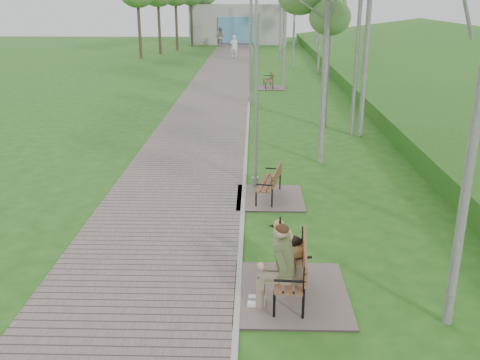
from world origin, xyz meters
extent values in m
plane|color=#215516|center=(0.00, 0.00, 0.00)|extent=(120.00, 120.00, 0.00)
cube|color=#6C5D58|center=(-1.75, 21.50, 0.02)|extent=(3.50, 67.00, 0.04)
cube|color=#999993|center=(0.00, 21.50, 0.03)|extent=(0.10, 67.00, 0.05)
cube|color=#3E7A25|center=(12.00, 20.00, 0.00)|extent=(14.00, 70.00, 1.60)
cube|color=#9E9E99|center=(-1.50, 51.00, 2.00)|extent=(10.00, 5.00, 4.00)
cube|color=#518CB6|center=(-1.50, 48.40, 1.50)|extent=(4.00, 0.20, 2.60)
cube|color=#6C5D58|center=(0.91, -0.10, 0.02)|extent=(1.94, 2.16, 0.04)
cube|color=brown|center=(0.86, -0.10, 0.49)|extent=(0.59, 1.65, 0.04)
cube|color=brown|center=(1.12, -0.12, 0.78)|extent=(0.15, 1.62, 0.36)
cube|color=#6C5D58|center=(0.67, 4.47, 0.02)|extent=(1.66, 1.85, 0.04)
cube|color=brown|center=(0.62, 4.47, 0.42)|extent=(0.67, 1.44, 0.04)
cube|color=brown|center=(0.84, 4.42, 0.67)|extent=(0.30, 1.37, 0.31)
cube|color=#6C5D58|center=(1.06, 21.52, 0.02)|extent=(1.68, 1.86, 0.04)
cube|color=brown|center=(1.01, 21.52, 0.42)|extent=(0.49, 1.42, 0.04)
cube|color=brown|center=(1.23, 21.53, 0.67)|extent=(0.11, 1.40, 0.31)
cylinder|color=#999BA1|center=(0.29, 5.36, 0.13)|extent=(0.17, 0.17, 0.26)
cylinder|color=#999BA1|center=(0.29, 5.36, 2.16)|extent=(0.10, 0.10, 4.32)
cylinder|color=#999BA1|center=(0.29, 5.36, 4.36)|extent=(0.16, 0.16, 0.22)
cylinder|color=#999BA1|center=(0.06, 17.24, 0.16)|extent=(0.21, 0.21, 0.31)
cylinder|color=#999BA1|center=(0.06, 17.24, 2.62)|extent=(0.13, 0.13, 5.23)
cylinder|color=#999BA1|center=(0.31, 25.92, 0.16)|extent=(0.22, 0.22, 0.33)
cylinder|color=#999BA1|center=(0.31, 25.92, 2.74)|extent=(0.13, 0.13, 5.48)
cylinder|color=#999BA1|center=(0.44, 44.79, 0.17)|extent=(0.22, 0.22, 0.33)
cylinder|color=#999BA1|center=(0.44, 44.79, 2.76)|extent=(0.13, 0.13, 5.52)
imported|color=white|center=(-1.45, 36.76, 0.90)|extent=(0.68, 0.46, 1.80)
imported|color=gray|center=(-3.20, 46.29, 0.95)|extent=(1.03, 0.87, 1.90)
cylinder|color=silver|center=(2.28, 7.57, 3.08)|extent=(0.16, 0.16, 6.16)
cylinder|color=silver|center=(3.83, 11.08, 4.54)|extent=(0.17, 0.17, 9.08)
cylinder|color=silver|center=(3.00, 12.44, 3.92)|extent=(0.16, 0.16, 7.84)
cylinder|color=silver|center=(1.85, 22.08, 3.97)|extent=(0.19, 0.19, 7.93)
cylinder|color=silver|center=(4.36, 26.98, 3.35)|extent=(0.15, 0.15, 6.70)
cylinder|color=silver|center=(2.94, 30.02, 3.69)|extent=(0.15, 0.15, 7.38)
cylinder|color=silver|center=(5.85, 41.79, 4.14)|extent=(0.17, 0.17, 8.29)
camera|label=1|loc=(0.25, -8.14, 4.86)|focal=40.00mm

